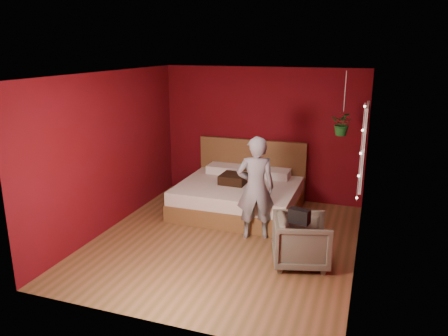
% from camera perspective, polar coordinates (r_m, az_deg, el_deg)
% --- Properties ---
extents(floor, '(4.50, 4.50, 0.00)m').
position_cam_1_polar(floor, '(7.02, 0.03, -9.48)').
color(floor, brown).
rests_on(floor, ground).
extents(room_walls, '(4.04, 4.54, 2.62)m').
position_cam_1_polar(room_walls, '(6.49, 0.03, 4.06)').
color(room_walls, '#570912').
rests_on(room_walls, ground).
extents(window, '(0.05, 0.97, 1.27)m').
position_cam_1_polar(window, '(7.06, 17.80, 2.78)').
color(window, white).
rests_on(window, room_walls).
extents(fairy_lights, '(0.04, 0.04, 1.45)m').
position_cam_1_polar(fairy_lights, '(6.55, 17.42, 1.83)').
color(fairy_lights, silver).
rests_on(fairy_lights, room_walls).
extents(bed, '(2.17, 1.84, 1.19)m').
position_cam_1_polar(bed, '(8.17, 2.12, -3.43)').
color(bed, brown).
rests_on(bed, ground).
extents(person, '(0.71, 0.58, 1.66)m').
position_cam_1_polar(person, '(6.87, 4.14, -2.63)').
color(person, gray).
rests_on(person, ground).
extents(armchair, '(0.95, 0.93, 0.70)m').
position_cam_1_polar(armchair, '(6.29, 10.05, -9.36)').
color(armchair, '#62604D').
rests_on(armchair, ground).
extents(handbag, '(0.30, 0.20, 0.20)m').
position_cam_1_polar(handbag, '(5.93, 9.81, -6.21)').
color(handbag, black).
rests_on(handbag, armchair).
extents(throw_pillow, '(0.48, 0.48, 0.16)m').
position_cam_1_polar(throw_pillow, '(8.02, 1.29, -1.42)').
color(throw_pillow, black).
rests_on(throw_pillow, bed).
extents(hanging_plant, '(0.44, 0.41, 1.06)m').
position_cam_1_polar(hanging_plant, '(7.50, 15.24, 5.61)').
color(hanging_plant, silver).
rests_on(hanging_plant, room_walls).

